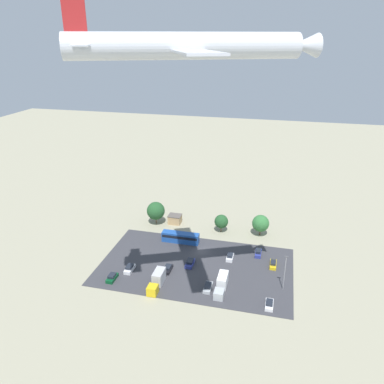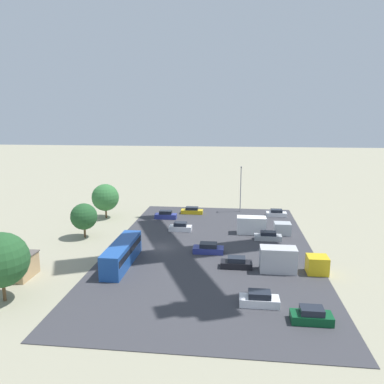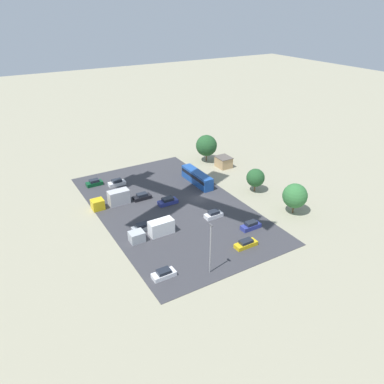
{
  "view_description": "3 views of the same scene",
  "coord_description": "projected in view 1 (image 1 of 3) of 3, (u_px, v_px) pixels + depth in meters",
  "views": [
    {
      "loc": [
        -20.21,
        94.14,
        59.41
      ],
      "look_at": [
        -1.91,
        19.83,
        27.57
      ],
      "focal_mm": 35.0,
      "sensor_mm": 36.0,
      "label": 1
    },
    {
      "loc": [
        55.25,
        11.21,
        20.4
      ],
      "look_at": [
        -5.86,
        4.31,
        7.87
      ],
      "focal_mm": 35.0,
      "sensor_mm": 36.0,
      "label": 2
    },
    {
      "loc": [
        -66.62,
        41.72,
        42.21
      ],
      "look_at": [
        -4.29,
        4.67,
        4.99
      ],
      "focal_mm": 35.0,
      "sensor_mm": 36.0,
      "label": 3
    }
  ],
  "objects": [
    {
      "name": "parked_car_0",
      "position": [
        168.0,
        269.0,
        102.3
      ],
      "size": [
        1.86,
        4.27,
        1.49
      ],
      "color": "black",
      "rests_on": "ground"
    },
    {
      "name": "tree_apron_mid",
      "position": [
        221.0,
        221.0,
        121.92
      ],
      "size": [
        4.48,
        4.48,
        5.93
      ],
      "color": "brown",
      "rests_on": "ground"
    },
    {
      "name": "parked_car_6",
      "position": [
        208.0,
        287.0,
        94.86
      ],
      "size": [
        1.81,
        4.48,
        1.44
      ],
      "color": "#ADB2B7",
      "rests_on": "ground"
    },
    {
      "name": "parked_truck_1",
      "position": [
        222.0,
        284.0,
        94.84
      ],
      "size": [
        2.37,
        9.3,
        2.99
      ],
      "color": "#ADB2B7",
      "rests_on": "ground"
    },
    {
      "name": "parked_car_8",
      "position": [
        269.0,
        304.0,
        88.74
      ],
      "size": [
        1.88,
        4.11,
        1.44
      ],
      "color": "silver",
      "rests_on": "ground"
    },
    {
      "name": "bus",
      "position": [
        180.0,
        237.0,
        116.19
      ],
      "size": [
        11.6,
        2.62,
        3.19
      ],
      "rotation": [
        0.0,
        0.0,
        1.57
      ],
      "color": "#1E4C9E",
      "rests_on": "ground"
    },
    {
      "name": "parked_car_1",
      "position": [
        273.0,
        264.0,
        104.46
      ],
      "size": [
        1.75,
        4.6,
        1.44
      ],
      "rotation": [
        0.0,
        0.0,
        3.14
      ],
      "color": "gold",
      "rests_on": "ground"
    },
    {
      "name": "parked_truck_0",
      "position": [
        157.0,
        280.0,
        95.94
      ],
      "size": [
        2.44,
        8.79,
        3.34
      ],
      "color": "gold",
      "rests_on": "ground"
    },
    {
      "name": "parked_car_4",
      "position": [
        190.0,
        263.0,
        104.91
      ],
      "size": [
        1.99,
        4.58,
        1.54
      ],
      "rotation": [
        0.0,
        0.0,
        3.14
      ],
      "color": "navy",
      "rests_on": "ground"
    },
    {
      "name": "tree_apron_far",
      "position": [
        261.0,
        223.0,
        119.48
      ],
      "size": [
        5.44,
        5.44,
        6.97
      ],
      "color": "brown",
      "rests_on": "ground"
    },
    {
      "name": "parked_car_7",
      "position": [
        112.0,
        277.0,
        98.51
      ],
      "size": [
        1.9,
        4.11,
        1.6
      ],
      "rotation": [
        0.0,
        0.0,
        3.14
      ],
      "color": "#0C4723",
      "rests_on": "ground"
    },
    {
      "name": "light_pole_lot_centre",
      "position": [
        285.0,
        272.0,
        92.88
      ],
      "size": [
        0.9,
        0.28,
        9.8
      ],
      "color": "gray",
      "rests_on": "ground"
    },
    {
      "name": "parked_car_5",
      "position": [
        130.0,
        268.0,
        102.33
      ],
      "size": [
        1.87,
        4.33,
        1.61
      ],
      "rotation": [
        0.0,
        0.0,
        3.14
      ],
      "color": "silver",
      "rests_on": "ground"
    },
    {
      "name": "ground_plane",
      "position": [
        202.0,
        252.0,
        111.68
      ],
      "size": [
        400.0,
        400.0,
        0.0
      ],
      "primitive_type": "plane",
      "color": "gray"
    },
    {
      "name": "tree_near_shed",
      "position": [
        156.0,
        211.0,
        126.64
      ],
      "size": [
        6.11,
        6.11,
        7.93
      ],
      "color": "brown",
      "rests_on": "ground"
    },
    {
      "name": "shed_building",
      "position": [
        175.0,
        219.0,
        128.31
      ],
      "size": [
        4.42,
        3.76,
        3.0
      ],
      "color": "tan",
      "rests_on": "ground"
    },
    {
      "name": "parked_car_2",
      "position": [
        258.0,
        253.0,
        109.72
      ],
      "size": [
        1.71,
        4.36,
        1.66
      ],
      "color": "navy",
      "rests_on": "ground"
    },
    {
      "name": "parking_lot_surface",
      "position": [
        196.0,
        266.0,
        104.61
      ],
      "size": [
        53.16,
        31.29,
        0.08
      ],
      "color": "#38383D",
      "rests_on": "ground"
    },
    {
      "name": "parked_car_3",
      "position": [
        230.0,
        257.0,
        107.77
      ],
      "size": [
        1.83,
        4.04,
        1.57
      ],
      "rotation": [
        0.0,
        0.0,
        3.14
      ],
      "color": "silver",
      "rests_on": "ground"
    },
    {
      "name": "airplane",
      "position": [
        195.0,
        46.0,
        60.29
      ],
      "size": [
        40.01,
        33.66,
        9.98
      ],
      "rotation": [
        0.0,
        0.0,
        1.99
      ],
      "color": "silver"
    }
  ]
}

